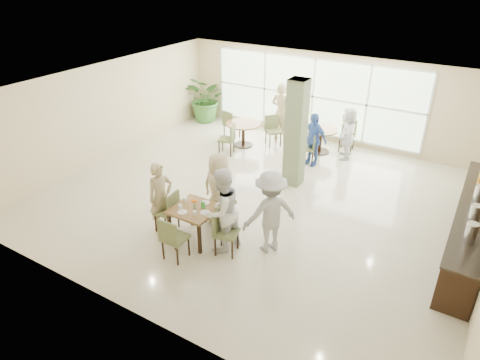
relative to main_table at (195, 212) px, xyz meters
The scene contains 20 objects.
ground 2.31m from the main_table, 82.26° to the left, with size 10.00×10.00×0.00m, color beige.
room_shell 2.45m from the main_table, 82.26° to the left, with size 10.00×10.00×10.00m.
window_bank 6.70m from the main_table, 91.73° to the left, with size 7.00×0.04×7.00m.
column 3.55m from the main_table, 78.38° to the left, with size 0.45×0.45×2.80m, color #717E58.
main_table is the anchor object (origin of this frame).
round_table_left 5.21m from the main_table, 109.60° to the left, with size 1.10×1.10×0.75m.
round_table_right 5.71m from the main_table, 84.62° to the left, with size 1.00×1.00×0.75m.
chairs_main_table 0.18m from the main_table, 33.44° to the right, with size 2.09×1.98×0.95m.
chairs_table_left 5.22m from the main_table, 109.38° to the left, with size 2.06×1.93×0.95m.
chairs_table_right 5.68m from the main_table, 84.74° to the left, with size 1.92×1.99×0.95m.
tabletop_clutter 0.16m from the main_table, 113.72° to the right, with size 0.74×0.75×0.21m.
buffet_counter 5.68m from the main_table, 28.41° to the left, with size 0.64×4.70×1.95m.
potted_plant 7.38m from the main_table, 123.20° to the left, with size 1.49×1.49×1.66m, color #356B2A.
teen_left 0.87m from the main_table, behind, with size 0.58×0.38×1.59m, color tan.
teen_far 0.85m from the main_table, 86.07° to the left, with size 0.82×0.45×1.68m, color tan.
teen_right 0.71m from the main_table, ahead, with size 0.87×0.68×1.80m, color white.
teen_standing 1.60m from the main_table, 17.95° to the left, with size 1.14×0.66×1.77m, color #A2A3A5.
adult_a 4.79m from the main_table, 82.23° to the left, with size 0.90×0.51×1.54m, color #3D64B9.
adult_b 5.87m from the main_table, 76.71° to the left, with size 1.44×0.62×1.55m, color white.
adult_standing 6.03m from the main_table, 99.11° to the left, with size 0.69×0.46×1.90m, color tan.
Camera 1 is at (4.43, -8.18, 5.38)m, focal length 32.00 mm.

